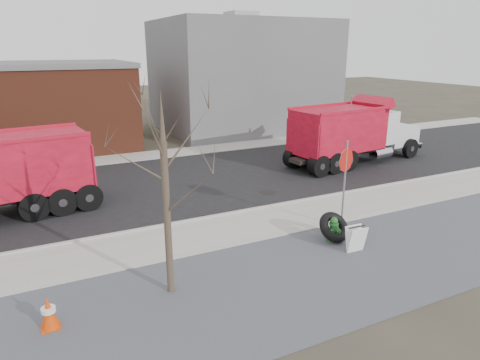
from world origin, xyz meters
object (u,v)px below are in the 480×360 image
truck_tire (334,227)px  stop_sign (345,170)px  fire_hydrant (334,230)px  sandwich_board (356,239)px  dump_truck_red_a (353,131)px

truck_tire → stop_sign: 2.01m
fire_hydrant → sandwich_board: (0.12, -0.93, 0.06)m
stop_sign → dump_truck_red_a: (6.11, 6.80, -0.33)m
fire_hydrant → stop_sign: stop_sign is taller
fire_hydrant → truck_tire: 0.11m
dump_truck_red_a → truck_tire: bearing=-140.2°
sandwich_board → dump_truck_red_a: dump_truck_red_a is taller
truck_tire → fire_hydrant: bearing=-131.3°
sandwich_board → truck_tire: bearing=96.8°
sandwich_board → dump_truck_red_a: 11.07m
fire_hydrant → dump_truck_red_a: bearing=22.6°
fire_hydrant → stop_sign: size_ratio=0.27×
fire_hydrant → sandwich_board: size_ratio=1.01×
fire_hydrant → stop_sign: bearing=14.5°
truck_tire → sandwich_board: bearing=-85.4°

